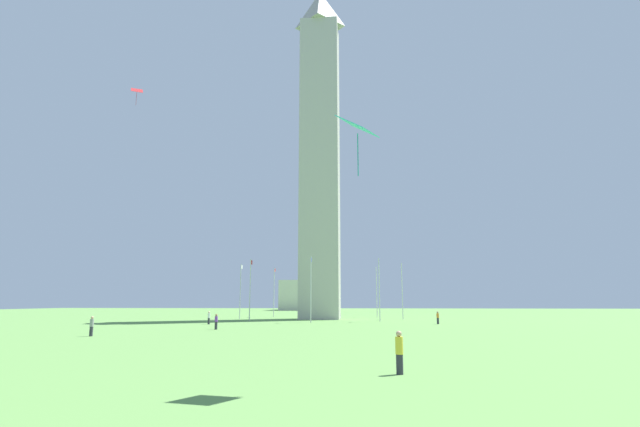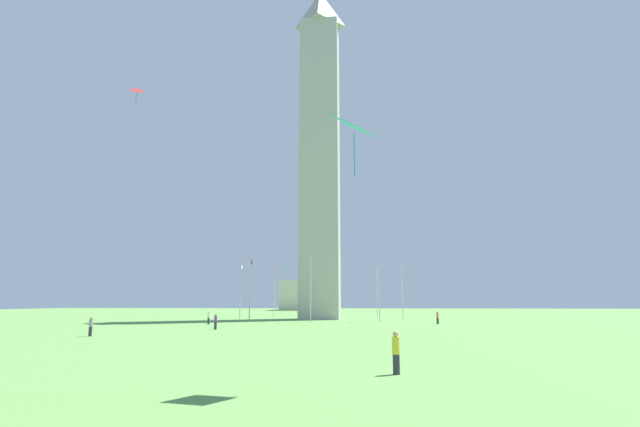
{
  "view_description": "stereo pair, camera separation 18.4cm",
  "coord_description": "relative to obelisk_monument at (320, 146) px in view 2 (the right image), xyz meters",
  "views": [
    {
      "loc": [
        -83.71,
        -7.93,
        2.96
      ],
      "look_at": [
        0.0,
        0.0,
        18.17
      ],
      "focal_mm": 27.32,
      "sensor_mm": 36.0,
      "label": 1
    },
    {
      "loc": [
        -83.69,
        -8.11,
        2.96
      ],
      "look_at": [
        0.0,
        0.0,
        18.17
      ],
      "focal_mm": 27.32,
      "sensor_mm": 36.0,
      "label": 2
    }
  ],
  "objects": [
    {
      "name": "ground_plane",
      "position": [
        0.0,
        0.0,
        -30.64
      ],
      "size": [
        260.0,
        260.0,
        0.0
      ],
      "primitive_type": "plane",
      "color": "#609347"
    },
    {
      "name": "obelisk_monument",
      "position": [
        0.0,
        0.0,
        0.0
      ],
      "size": [
        6.74,
        6.74,
        61.29
      ],
      "color": "#B7B2A8",
      "rests_on": "ground"
    },
    {
      "name": "flagpole_n",
      "position": [
        13.95,
        0.0,
        -25.55
      ],
      "size": [
        1.12,
        0.14,
        9.39
      ],
      "color": "silver",
      "rests_on": "ground"
    },
    {
      "name": "flagpole_ne",
      "position": [
        9.88,
        9.83,
        -25.55
      ],
      "size": [
        1.12,
        0.14,
        9.39
      ],
      "color": "silver",
      "rests_on": "ground"
    },
    {
      "name": "flagpole_e",
      "position": [
        0.05,
        13.9,
        -25.55
      ],
      "size": [
        1.12,
        0.14,
        9.39
      ],
      "color": "silver",
      "rests_on": "ground"
    },
    {
      "name": "flagpole_se",
      "position": [
        -9.78,
        9.83,
        -25.55
      ],
      "size": [
        1.12,
        0.14,
        9.39
      ],
      "color": "silver",
      "rests_on": "ground"
    },
    {
      "name": "flagpole_s",
      "position": [
        -13.85,
        0.0,
        -25.55
      ],
      "size": [
        1.12,
        0.14,
        9.39
      ],
      "color": "silver",
      "rests_on": "ground"
    },
    {
      "name": "flagpole_sw",
      "position": [
        -9.78,
        -9.83,
        -25.55
      ],
      "size": [
        1.12,
        0.14,
        9.39
      ],
      "color": "silver",
      "rests_on": "ground"
    },
    {
      "name": "flagpole_w",
      "position": [
        0.05,
        -13.9,
        -25.55
      ],
      "size": [
        1.12,
        0.14,
        9.39
      ],
      "color": "silver",
      "rests_on": "ground"
    },
    {
      "name": "flagpole_nw",
      "position": [
        9.88,
        -9.83,
        -25.55
      ],
      "size": [
        1.12,
        0.14,
        9.39
      ],
      "color": "silver",
      "rests_on": "ground"
    },
    {
      "name": "person_purple_shirt",
      "position": [
        -31.84,
        8.14,
        -29.83
      ],
      "size": [
        0.32,
        0.32,
        1.63
      ],
      "rotation": [
        0.0,
        0.0,
        -0.5
      ],
      "color": "#2D2D38",
      "rests_on": "ground"
    },
    {
      "name": "person_white_shirt",
      "position": [
        -20.23,
        12.73,
        -29.81
      ],
      "size": [
        0.32,
        0.32,
        1.68
      ],
      "rotation": [
        0.0,
        0.0,
        -0.44
      ],
      "color": "#2D2D38",
      "rests_on": "ground"
    },
    {
      "name": "person_orange_shirt",
      "position": [
        -16.82,
        -17.25,
        -29.83
      ],
      "size": [
        0.32,
        0.32,
        1.65
      ],
      "rotation": [
        0.0,
        0.0,
        1.0
      ],
      "color": "#2D2D38",
      "rests_on": "ground"
    },
    {
      "name": "person_gray_shirt",
      "position": [
        -42.77,
        15.76,
        -29.8
      ],
      "size": [
        0.32,
        0.32,
        1.69
      ],
      "rotation": [
        0.0,
        0.0,
        -0.24
      ],
      "color": "#2D2D38",
      "rests_on": "ground"
    },
    {
      "name": "person_yellow_shirt",
      "position": [
        -62.67,
        -9.24,
        -29.77
      ],
      "size": [
        0.32,
        0.32,
        1.75
      ],
      "rotation": [
        0.0,
        0.0,
        -0.16
      ],
      "color": "#2D2D38",
      "rests_on": "ground"
    },
    {
      "name": "kite_cyan_diamond",
      "position": [
        -65.18,
        -7.68,
        -20.87
      ],
      "size": [
        1.88,
        1.79,
        2.43
      ],
      "color": "#33C6D1"
    },
    {
      "name": "kite_red_diamond",
      "position": [
        -24.19,
        22.77,
        0.57
      ],
      "size": [
        1.8,
        1.92,
        2.62
      ],
      "color": "red"
    },
    {
      "name": "distant_building",
      "position": [
        86.44,
        14.92,
        -25.7
      ],
      "size": [
        22.53,
        11.78,
        9.89
      ],
      "color": "beige",
      "rests_on": "ground"
    }
  ]
}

